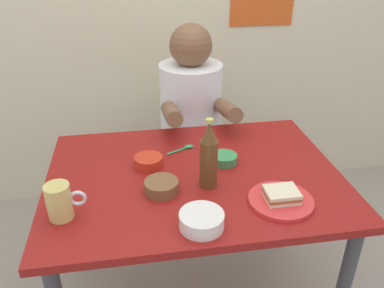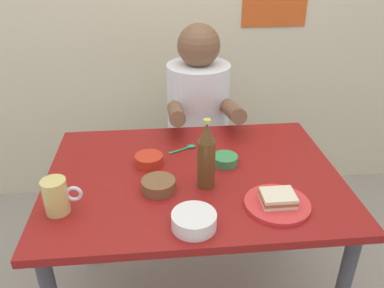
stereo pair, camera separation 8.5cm
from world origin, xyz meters
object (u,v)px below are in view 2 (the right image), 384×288
sandwich (278,198)px  rice_bowl_white (194,220)px  stool (198,171)px  beer_bottle (206,157)px  beer_mug (57,196)px  dining_table (193,194)px  plate_orange (277,204)px  person_seated (198,104)px

sandwich → rice_bowl_white: size_ratio=0.79×
stool → rice_bowl_white: (-0.12, -0.93, 0.42)m
beer_bottle → beer_mug: bearing=-168.4°
dining_table → stool: 0.70m
dining_table → rice_bowl_white: 0.33m
stool → plate_orange: 0.96m
beer_mug → sandwich: bearing=-3.2°
sandwich → beer_mug: beer_mug is taller
dining_table → sandwich: 0.37m
dining_table → person_seated: (0.09, 0.62, 0.12)m
plate_orange → beer_bottle: 0.29m
dining_table → sandwich: (0.26, -0.23, 0.13)m
plate_orange → rice_bowl_white: bearing=-164.5°
sandwich → person_seated: bearing=101.4°
rice_bowl_white → sandwich: bearing=15.5°
person_seated → plate_orange: person_seated is taller
sandwich → rice_bowl_white: same height
sandwich → rice_bowl_white: 0.30m
person_seated → sandwich: 0.86m
rice_bowl_white → stool: bearing=82.9°
plate_orange → sandwich: sandwich is taller
sandwich → rice_bowl_white: (-0.29, -0.08, -0.00)m
rice_bowl_white → plate_orange: bearing=15.5°
person_seated → plate_orange: size_ratio=3.27×
stool → beer_mug: bearing=-123.9°
stool → beer_bottle: size_ratio=1.72×
sandwich → rice_bowl_white: bearing=-164.5°
stool → plate_orange: (0.17, -0.86, 0.40)m
plate_orange → sandwich: bearing=0.0°
dining_table → beer_bottle: 0.23m
stool → beer_mug: beer_mug is taller
plate_orange → beer_mug: 0.72m
beer_mug → beer_bottle: 0.51m
dining_table → stool: size_ratio=2.44×
beer_bottle → dining_table: bearing=114.1°
plate_orange → beer_mug: (-0.72, 0.04, 0.05)m
stool → beer_mug: 1.08m
sandwich → beer_mug: 0.72m
stool → beer_bottle: beer_bottle is taller
beer_mug → rice_bowl_white: bearing=-15.5°
dining_table → plate_orange: bearing=-41.0°
stool → dining_table: bearing=-98.0°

